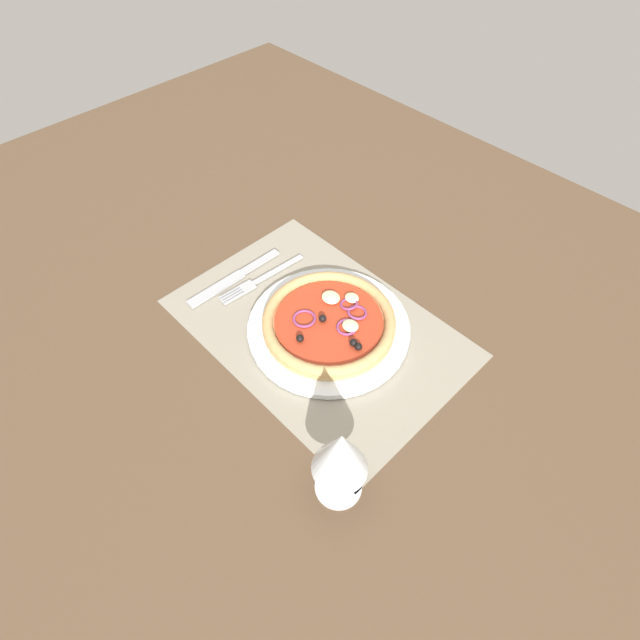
{
  "coord_description": "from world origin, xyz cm",
  "views": [
    {
      "loc": [
        -38.69,
        37.03,
        66.58
      ],
      "look_at": [
        -0.55,
        0.0,
        2.56
      ],
      "focal_mm": 28.22,
      "sensor_mm": 36.0,
      "label": 1
    }
  ],
  "objects": [
    {
      "name": "pizza",
      "position": [
        -1.84,
        -0.85,
        2.64
      ],
      "size": [
        22.07,
        22.07,
        2.59
      ],
      "color": "tan",
      "rests_on": "plate"
    },
    {
      "name": "knife",
      "position": [
        18.8,
        3.16,
        0.65
      ],
      "size": [
        2.22,
        20.03,
        0.62
      ],
      "rotation": [
        0.0,
        0.0,
        1.55
      ],
      "color": "#B2B5BA",
      "rests_on": "placemat"
    },
    {
      "name": "ground_plane",
      "position": [
        0.0,
        0.0,
        -1.2
      ],
      "size": [
        190.0,
        140.0,
        2.4
      ],
      "primitive_type": "cube",
      "color": "brown"
    },
    {
      "name": "plate",
      "position": [
        -1.83,
        -0.79,
        0.98
      ],
      "size": [
        27.19,
        27.19,
        1.16
      ],
      "primitive_type": "cylinder",
      "color": "white",
      "rests_on": "placemat"
    },
    {
      "name": "placemat",
      "position": [
        0.0,
        0.0,
        0.2
      ],
      "size": [
        48.3,
        32.61,
        0.4
      ],
      "primitive_type": "cube",
      "color": "gray",
      "rests_on": "ground_plane"
    },
    {
      "name": "wine_glass",
      "position": [
        -21.77,
        17.16,
        10.05
      ],
      "size": [
        7.2,
        7.2,
        14.9
      ],
      "color": "silver",
      "rests_on": "ground_plane"
    },
    {
      "name": "fork",
      "position": [
        15.19,
        0.45,
        0.62
      ],
      "size": [
        2.83,
        18.06,
        0.44
      ],
      "rotation": [
        0.0,
        0.0,
        1.5
      ],
      "color": "#B2B5BA",
      "rests_on": "placemat"
    }
  ]
}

